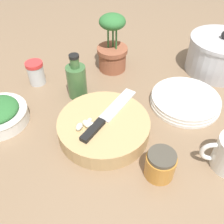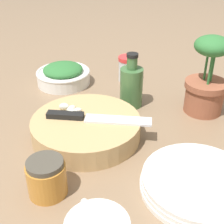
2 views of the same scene
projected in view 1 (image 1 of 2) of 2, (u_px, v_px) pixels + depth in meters
ground_plane at (118, 117)px, 0.76m from camera, size 5.00×5.00×0.00m
cutting_board at (104, 127)px, 0.70m from camera, size 0.26×0.26×0.05m
chef_knife at (106, 117)px, 0.68m from camera, size 0.11×0.23×0.01m
garlic_cloves at (85, 124)px, 0.66m from camera, size 0.05×0.05×0.02m
spice_jar at (36, 73)px, 0.86m from camera, size 0.06×0.06×0.08m
plate_stack at (185, 100)px, 0.79m from camera, size 0.22×0.22×0.03m
honey_jar at (160, 165)px, 0.59m from camera, size 0.07×0.07×0.07m
oil_bottle at (77, 80)px, 0.79m from camera, size 0.06×0.06×0.15m
stock_pot at (219, 55)px, 0.90m from camera, size 0.23×0.23×0.16m
potted_herb at (112, 48)px, 0.89m from camera, size 0.11×0.11×0.21m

